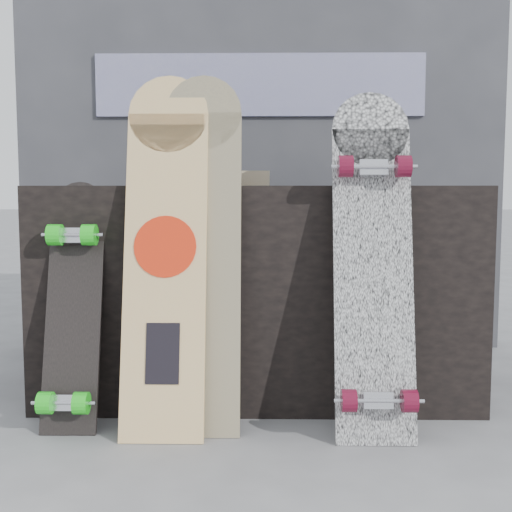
{
  "coord_description": "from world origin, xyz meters",
  "views": [
    {
      "loc": [
        0.03,
        -1.94,
        0.77
      ],
      "look_at": [
        -0.0,
        0.2,
        0.56
      ],
      "focal_mm": 45.0,
      "sensor_mm": 36.0,
      "label": 1
    }
  ],
  "objects_px": {
    "vendor_table": "(258,291)",
    "longboard_cascadia": "(373,257)",
    "longboard_geisha": "(166,242)",
    "skateboard_dark": "(73,303)",
    "longboard_celtic": "(202,240)"
  },
  "relations": [
    {
      "from": "longboard_geisha",
      "to": "longboard_celtic",
      "type": "bearing_deg",
      "value": 11.21
    },
    {
      "from": "skateboard_dark",
      "to": "longboard_celtic",
      "type": "bearing_deg",
      "value": 2.0
    },
    {
      "from": "longboard_cascadia",
      "to": "longboard_geisha",
      "type": "bearing_deg",
      "value": 177.19
    },
    {
      "from": "vendor_table",
      "to": "longboard_celtic",
      "type": "relative_size",
      "value": 1.37
    },
    {
      "from": "longboard_celtic",
      "to": "longboard_cascadia",
      "type": "height_order",
      "value": "longboard_celtic"
    },
    {
      "from": "longboard_geisha",
      "to": "longboard_celtic",
      "type": "relative_size",
      "value": 1.0
    },
    {
      "from": "vendor_table",
      "to": "longboard_cascadia",
      "type": "distance_m",
      "value": 0.58
    },
    {
      "from": "vendor_table",
      "to": "longboard_geisha",
      "type": "height_order",
      "value": "longboard_geisha"
    },
    {
      "from": "skateboard_dark",
      "to": "vendor_table",
      "type": "bearing_deg",
      "value": 31.2
    },
    {
      "from": "vendor_table",
      "to": "longboard_cascadia",
      "type": "bearing_deg",
      "value": -47.41
    },
    {
      "from": "longboard_geisha",
      "to": "longboard_celtic",
      "type": "height_order",
      "value": "same"
    },
    {
      "from": "longboard_celtic",
      "to": "skateboard_dark",
      "type": "distance_m",
      "value": 0.48
    },
    {
      "from": "vendor_table",
      "to": "longboard_geisha",
      "type": "relative_size",
      "value": 1.37
    },
    {
      "from": "longboard_geisha",
      "to": "skateboard_dark",
      "type": "distance_m",
      "value": 0.37
    },
    {
      "from": "longboard_geisha",
      "to": "longboard_cascadia",
      "type": "distance_m",
      "value": 0.67
    }
  ]
}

